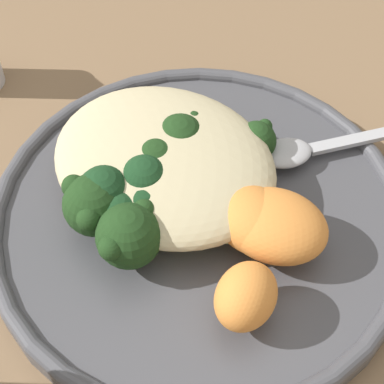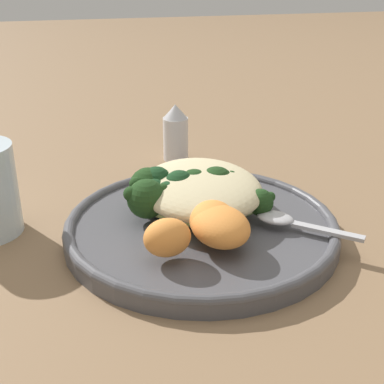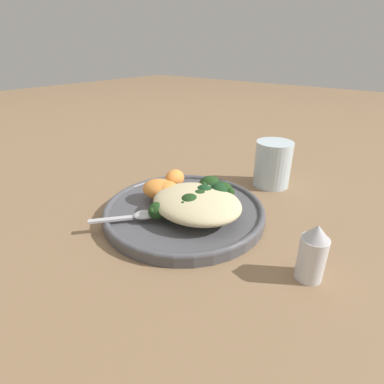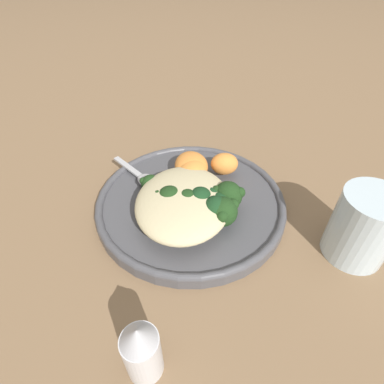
# 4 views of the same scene
# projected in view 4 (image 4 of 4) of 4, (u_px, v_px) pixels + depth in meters

# --- Properties ---
(ground_plane) EXTENTS (4.00, 4.00, 0.00)m
(ground_plane) POSITION_uv_depth(u_px,v_px,m) (197.00, 207.00, 0.47)
(ground_plane) COLOR #846647
(plate) EXTENTS (0.29, 0.29, 0.02)m
(plate) POSITION_uv_depth(u_px,v_px,m) (191.00, 201.00, 0.46)
(plate) COLOR #4C4C51
(plate) RESTS_ON ground_plane
(quinoa_mound) EXTENTS (0.16, 0.13, 0.04)m
(quinoa_mound) POSITION_uv_depth(u_px,v_px,m) (183.00, 202.00, 0.42)
(quinoa_mound) COLOR beige
(quinoa_mound) RESTS_ON plate
(broccoli_stalk_0) EXTENTS (0.03, 0.10, 0.03)m
(broccoli_stalk_0) POSITION_uv_depth(u_px,v_px,m) (160.00, 185.00, 0.46)
(broccoli_stalk_0) COLOR #ADC675
(broccoli_stalk_0) RESTS_ON plate
(broccoli_stalk_1) EXTENTS (0.06, 0.08, 0.03)m
(broccoli_stalk_1) POSITION_uv_depth(u_px,v_px,m) (171.00, 191.00, 0.45)
(broccoli_stalk_1) COLOR #ADC675
(broccoli_stalk_1) RESTS_ON plate
(broccoli_stalk_2) EXTENTS (0.08, 0.07, 0.04)m
(broccoli_stalk_2) POSITION_uv_depth(u_px,v_px,m) (173.00, 199.00, 0.42)
(broccoli_stalk_2) COLOR #ADC675
(broccoli_stalk_2) RESTS_ON plate
(broccoli_stalk_3) EXTENTS (0.10, 0.04, 0.04)m
(broccoli_stalk_3) POSITION_uv_depth(u_px,v_px,m) (189.00, 200.00, 0.42)
(broccoli_stalk_3) COLOR #ADC675
(broccoli_stalk_3) RESTS_ON plate
(broccoli_stalk_4) EXTENTS (0.12, 0.08, 0.04)m
(broccoli_stalk_4) POSITION_uv_depth(u_px,v_px,m) (217.00, 206.00, 0.41)
(broccoli_stalk_4) COLOR #ADC675
(broccoli_stalk_4) RESTS_ON plate
(broccoli_stalk_5) EXTENTS (0.07, 0.09, 0.04)m
(broccoli_stalk_5) POSITION_uv_depth(u_px,v_px,m) (225.00, 195.00, 0.43)
(broccoli_stalk_5) COLOR #ADC675
(broccoli_stalk_5) RESTS_ON plate
(sweet_potato_chunk_0) EXTENTS (0.04, 0.05, 0.04)m
(sweet_potato_chunk_0) POSITION_uv_depth(u_px,v_px,m) (224.00, 164.00, 0.49)
(sweet_potato_chunk_0) COLOR orange
(sweet_potato_chunk_0) RESTS_ON plate
(sweet_potato_chunk_1) EXTENTS (0.08, 0.07, 0.04)m
(sweet_potato_chunk_1) POSITION_uv_depth(u_px,v_px,m) (191.00, 166.00, 0.48)
(sweet_potato_chunk_1) COLOR orange
(sweet_potato_chunk_1) RESTS_ON plate
(sweet_potato_chunk_2) EXTENTS (0.07, 0.06, 0.03)m
(sweet_potato_chunk_2) POSITION_uv_depth(u_px,v_px,m) (193.00, 171.00, 0.47)
(sweet_potato_chunk_2) COLOR orange
(sweet_potato_chunk_2) RESTS_ON plate
(kale_tuft) EXTENTS (0.06, 0.06, 0.04)m
(kale_tuft) POSITION_uv_depth(u_px,v_px,m) (210.00, 204.00, 0.41)
(kale_tuft) COLOR #193D1E
(kale_tuft) RESTS_ON plate
(spoon) EXTENTS (0.08, 0.10, 0.01)m
(spoon) POSITION_uv_depth(u_px,v_px,m) (143.00, 177.00, 0.48)
(spoon) COLOR #B7B7BC
(spoon) RESTS_ON plate
(water_glass) EXTENTS (0.08, 0.08, 0.10)m
(water_glass) POSITION_uv_depth(u_px,v_px,m) (363.00, 227.00, 0.37)
(water_glass) COLOR silver
(water_glass) RESTS_ON ground_plane
(salt_shaker) EXTENTS (0.04, 0.04, 0.08)m
(salt_shaker) POSITION_uv_depth(u_px,v_px,m) (142.00, 351.00, 0.27)
(salt_shaker) COLOR silver
(salt_shaker) RESTS_ON ground_plane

